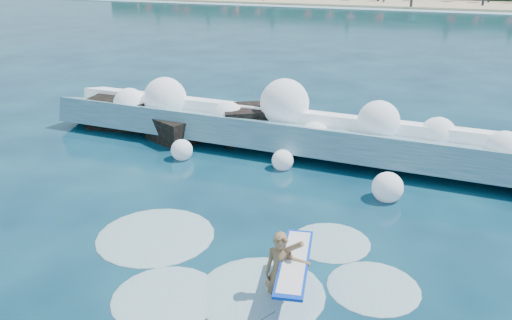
% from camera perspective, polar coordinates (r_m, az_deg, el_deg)
% --- Properties ---
extents(ground, '(200.00, 200.00, 0.00)m').
position_cam_1_polar(ground, '(13.64, -9.19, -6.64)').
color(ground, '#072338').
rests_on(ground, ground).
extents(beach, '(140.00, 20.00, 0.40)m').
position_cam_1_polar(beach, '(88.52, 19.52, 16.48)').
color(beach, tan).
rests_on(beach, ground).
extents(wet_band, '(140.00, 5.00, 0.08)m').
position_cam_1_polar(wet_band, '(77.60, 18.81, 15.87)').
color(wet_band, silver).
rests_on(wet_band, ground).
extents(breaking_wave, '(19.42, 2.96, 1.67)m').
position_cam_1_polar(breaking_wave, '(18.34, 4.65, 3.10)').
color(breaking_wave, teal).
rests_on(breaking_wave, ground).
extents(rock_cluster, '(8.54, 3.60, 1.52)m').
position_cam_1_polar(rock_cluster, '(20.27, -8.97, 4.41)').
color(rock_cluster, black).
rests_on(rock_cluster, ground).
extents(surfer_with_board, '(1.17, 2.95, 1.78)m').
position_cam_1_polar(surfer_with_board, '(10.25, 3.15, -12.48)').
color(surfer_with_board, '#936A44').
rests_on(surfer_with_board, ground).
extents(wave_spray, '(14.89, 4.80, 2.54)m').
position_cam_1_polar(wave_spray, '(18.30, 1.74, 5.14)').
color(wave_spray, white).
rests_on(wave_spray, ground).
extents(surf_foam, '(8.95, 5.55, 0.15)m').
position_cam_1_polar(surf_foam, '(11.49, -2.84, -12.22)').
color(surf_foam, silver).
rests_on(surf_foam, ground).
extents(beachgoers, '(103.66, 13.38, 1.92)m').
position_cam_1_polar(beachgoers, '(85.20, 24.51, 16.25)').
color(beachgoers, '#3F332D').
rests_on(beachgoers, ground).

